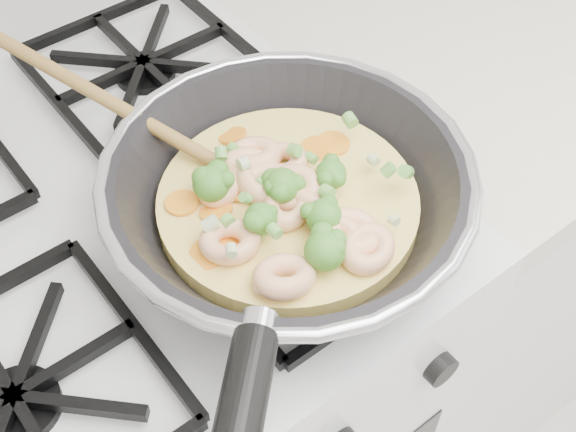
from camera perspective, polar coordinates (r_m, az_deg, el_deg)
stove at (r=1.16m, az=-9.93°, el=-13.98°), size 0.60×0.60×0.92m
counter_right at (r=1.50m, az=17.07°, el=3.45°), size 1.00×0.60×0.90m
skillet at (r=0.70m, az=-0.15°, el=1.31°), size 0.42×0.55×0.10m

